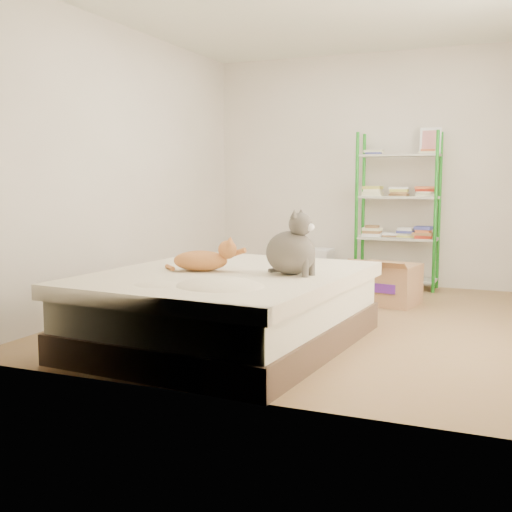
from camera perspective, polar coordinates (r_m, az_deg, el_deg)
The scene contains 7 objects.
room at distance 5.41m, azimuth 5.85°, elevation 7.91°, with size 3.81×4.21×2.61m.
bed at distance 4.67m, azimuth -2.56°, elevation -4.66°, with size 1.83×2.21×0.53m.
orange_cat at distance 4.67m, azimuth -4.96°, elevation -0.18°, with size 0.47×0.25×0.19m, color #E48B4C, non-canonical shape.
grey_cat at distance 4.46m, azimuth 3.09°, elevation 1.15°, with size 0.32×0.39×0.44m, color #645E53, non-canonical shape.
shelf_unit at distance 7.18m, azimuth 12.54°, elevation 3.90°, with size 0.88×0.36×1.74m.
cardboard_box at distance 6.28m, azimuth 11.59°, elevation -2.42°, with size 0.63×0.63×0.45m.
white_bin at distance 7.43m, azimuth 5.41°, elevation -0.86°, with size 0.35×0.31×0.40m.
Camera 1 is at (1.57, -5.18, 1.20)m, focal length 45.00 mm.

